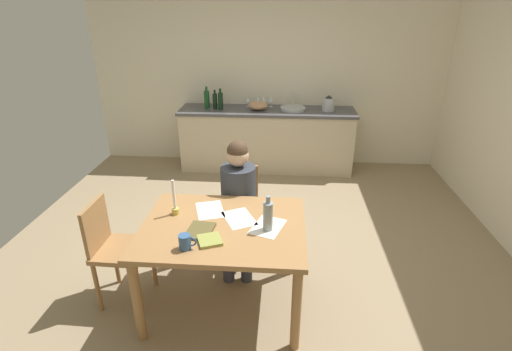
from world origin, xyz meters
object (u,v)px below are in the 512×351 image
at_px(chair_at_table, 239,207).
at_px(wine_bottle_on_table, 268,216).
at_px(book_magazine, 210,240).
at_px(wine_glass_back_right, 248,99).
at_px(bottle_vinegar, 215,101).
at_px(mixing_bowl, 258,105).
at_px(candlestick, 175,205).
at_px(bottle_wine_red, 221,101).
at_px(wine_glass_back_left, 258,99).
at_px(person_seated, 238,197).
at_px(wine_glass_by_kettle, 263,100).
at_px(chair_side_empty, 115,247).
at_px(wine_glass_near_sink, 271,100).
at_px(book_cookery, 200,231).
at_px(sink_unit, 293,108).
at_px(coffee_mug, 185,242).
at_px(stovetop_kettle, 328,104).
at_px(dining_table, 223,236).
at_px(bottle_oil, 207,99).

relative_size(chair_at_table, wine_bottle_on_table, 3.15).
height_order(book_magazine, wine_glass_back_right, wine_glass_back_right).
height_order(bottle_vinegar, mixing_bowl, bottle_vinegar).
bearing_deg(wine_bottle_on_table, bottle_vinegar, 107.05).
relative_size(candlestick, bottle_wine_red, 1.00).
bearing_deg(book_magazine, wine_glass_back_left, 66.17).
relative_size(person_seated, book_magazine, 7.15).
relative_size(book_magazine, wine_glass_by_kettle, 1.09).
height_order(bottle_vinegar, wine_glass_back_left, bottle_vinegar).
xyz_separation_m(chair_side_empty, wine_glass_near_sink, (1.13, 3.08, 0.51)).
distance_m(book_cookery, wine_glass_back_right, 3.19).
relative_size(book_cookery, sink_unit, 0.66).
bearing_deg(mixing_bowl, coffee_mug, -94.88).
distance_m(wine_bottle_on_table, wine_glass_back_left, 3.12).
bearing_deg(bottle_wine_red, wine_glass_back_right, 29.01).
relative_size(stovetop_kettle, wine_glass_by_kettle, 1.43).
xyz_separation_m(candlestick, bottle_wine_red, (-0.06, 2.72, 0.20)).
bearing_deg(wine_glass_by_kettle, chair_at_table, -92.33).
xyz_separation_m(book_cookery, wine_glass_near_sink, (0.39, 3.18, 0.26)).
xyz_separation_m(chair_at_table, person_seated, (0.01, -0.15, 0.19)).
xyz_separation_m(book_cookery, wine_glass_back_left, (0.20, 3.18, 0.26)).
xyz_separation_m(book_cookery, bottle_vinegar, (-0.41, 3.02, 0.26)).
bearing_deg(chair_side_empty, wine_glass_near_sink, 69.93).
distance_m(dining_table, bottle_wine_red, 2.93).
distance_m(candlestick, mixing_bowl, 2.80).
xyz_separation_m(chair_at_table, bottle_vinegar, (-0.60, 2.18, 0.52)).
xyz_separation_m(person_seated, coffee_mug, (-0.25, -0.91, 0.12)).
distance_m(stovetop_kettle, wine_glass_by_kettle, 0.94).
height_order(wine_glass_back_left, wine_glass_back_right, same).
relative_size(sink_unit, bottle_wine_red, 1.20).
xyz_separation_m(person_seated, wine_glass_near_sink, (0.20, 2.48, 0.33)).
relative_size(bottle_wine_red, mixing_bowl, 1.09).
bearing_deg(book_cookery, wine_glass_near_sink, 89.06).
xyz_separation_m(candlestick, mixing_bowl, (0.47, 2.75, 0.14)).
distance_m(bottle_vinegar, wine_glass_back_left, 0.63).
bearing_deg(mixing_bowl, candlestick, -99.73).
xyz_separation_m(wine_glass_by_kettle, wine_glass_back_right, (-0.23, 0.00, 0.00)).
distance_m(bottle_oil, wine_glass_near_sink, 0.93).
distance_m(person_seated, wine_glass_back_left, 2.50).
relative_size(dining_table, wine_glass_back_left, 8.11).
bearing_deg(wine_glass_near_sink, chair_at_table, -95.00).
bearing_deg(candlestick, bottle_oil, 95.61).
bearing_deg(coffee_mug, sink_unit, 76.63).
height_order(book_cookery, bottle_vinegar, bottle_vinegar).
height_order(book_magazine, stovetop_kettle, stovetop_kettle).
relative_size(book_magazine, stovetop_kettle, 0.76).
relative_size(candlestick, book_cookery, 1.26).
distance_m(book_magazine, book_cookery, 0.15).
relative_size(sink_unit, bottle_vinegar, 1.34).
bearing_deg(mixing_bowl, wine_glass_back_left, 95.15).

